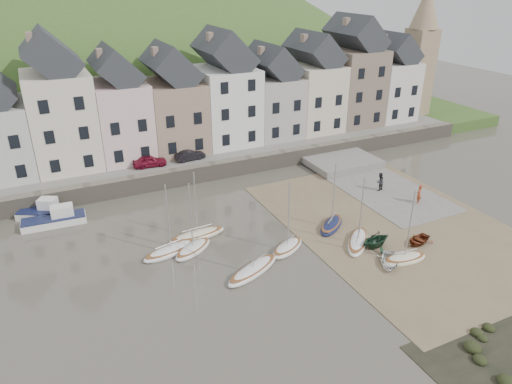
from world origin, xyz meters
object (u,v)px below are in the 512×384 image
rowboat_white (389,261)px  rowboat_green (376,239)px  person_dark (380,182)px  car_right (190,155)px  sailboat_0 (171,250)px  rowboat_red (418,240)px  car_left (150,161)px  person_red (419,194)px

rowboat_white → rowboat_green: bearing=113.3°
person_dark → car_right: bearing=-54.2°
rowboat_white → car_right: size_ratio=0.85×
sailboat_0 → rowboat_green: 16.74m
rowboat_red → sailboat_0: bearing=-128.8°
sailboat_0 → car_left: sailboat_0 is taller
rowboat_white → car_right: 25.58m
car_left → rowboat_green: bearing=-144.0°
person_dark → rowboat_red: bearing=53.8°
sailboat_0 → person_dark: size_ratio=3.30×
rowboat_white → person_red: (9.61, 7.17, 0.72)m
sailboat_0 → car_right: 16.84m
rowboat_green → rowboat_red: size_ratio=1.06×
car_left → car_right: (4.55, 0.00, -0.05)m
person_dark → person_red: bearing=95.5°
rowboat_green → car_left: size_ratio=0.78×
car_left → rowboat_red: bearing=-138.8°
sailboat_0 → rowboat_green: size_ratio=2.28×
rowboat_green → rowboat_red: bearing=68.3°
sailboat_0 → car_right: bearing=65.9°
rowboat_green → rowboat_white: bearing=-21.0°
sailboat_0 → person_dark: (22.83, 2.21, 0.82)m
person_dark → rowboat_green: bearing=34.6°
car_left → car_right: size_ratio=1.06×
sailboat_0 → car_left: (2.30, 15.28, 1.95)m
rowboat_white → car_left: car_left is taller
rowboat_red → car_left: size_ratio=0.73×
rowboat_green → car_right: size_ratio=0.83×
rowboat_white → person_red: person_red is taller
person_red → car_left: car_left is taller
rowboat_red → person_red: bearing=119.8°
sailboat_0 → rowboat_white: 17.26m
person_dark → rowboat_white: bearing=39.2°
rowboat_white → rowboat_green: 2.65m
rowboat_green → person_red: (8.91, 4.65, 0.28)m
person_red → person_dark: person_dark is taller
sailboat_0 → person_red: bearing=-4.3°
car_right → person_dark: bearing=-134.5°
rowboat_white → rowboat_red: bearing=57.7°
rowboat_red → person_dark: 10.47m
rowboat_white → person_red: size_ratio=1.50×
person_red → car_right: car_right is taller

